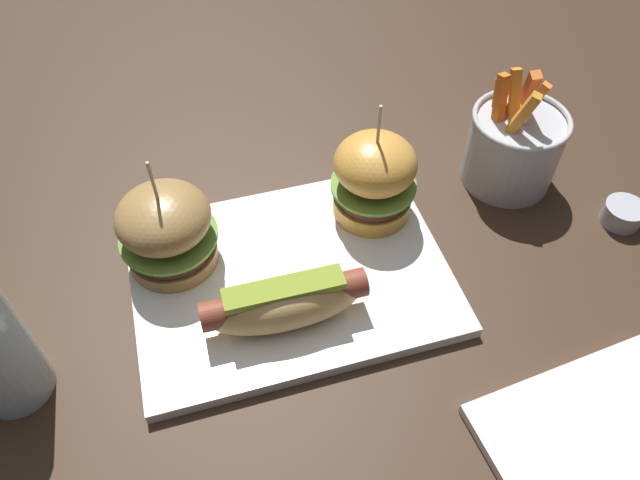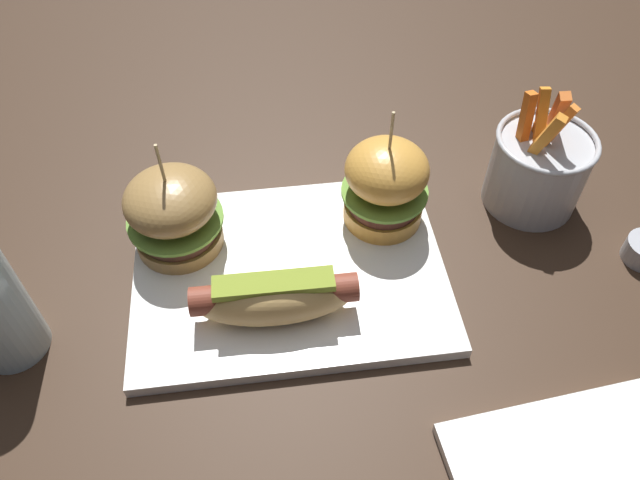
{
  "view_description": "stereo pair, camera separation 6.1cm",
  "coord_description": "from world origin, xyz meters",
  "px_view_note": "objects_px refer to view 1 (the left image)",
  "views": [
    {
      "loc": [
        -0.08,
        -0.38,
        0.52
      ],
      "look_at": [
        0.03,
        0.0,
        0.05
      ],
      "focal_mm": 34.22,
      "sensor_mm": 36.0,
      "label": 1
    },
    {
      "loc": [
        -0.02,
        -0.39,
        0.52
      ],
      "look_at": [
        0.03,
        0.0,
        0.05
      ],
      "focal_mm": 34.22,
      "sensor_mm": 36.0,
      "label": 2
    }
  ],
  "objects_px": {
    "slider_right": "(374,177)",
    "side_plate": "(629,473)",
    "platter_main": "(290,276)",
    "sauce_ramekin": "(623,213)",
    "hot_dog": "(285,302)",
    "slider_left": "(167,229)",
    "fries_bucket": "(513,146)"
  },
  "relations": [
    {
      "from": "slider_right",
      "to": "side_plate",
      "type": "height_order",
      "value": "slider_right"
    },
    {
      "from": "platter_main",
      "to": "sauce_ramekin",
      "type": "relative_size",
      "value": 7.14
    },
    {
      "from": "hot_dog",
      "to": "slider_right",
      "type": "bearing_deg",
      "value": 41.62
    },
    {
      "from": "slider_left",
      "to": "fries_bucket",
      "type": "bearing_deg",
      "value": 3.92
    },
    {
      "from": "hot_dog",
      "to": "slider_right",
      "type": "xyz_separation_m",
      "value": [
        0.13,
        0.11,
        0.02
      ]
    },
    {
      "from": "slider_right",
      "to": "side_plate",
      "type": "distance_m",
      "value": 0.36
    },
    {
      "from": "slider_left",
      "to": "slider_right",
      "type": "distance_m",
      "value": 0.22
    },
    {
      "from": "hot_dog",
      "to": "side_plate",
      "type": "height_order",
      "value": "hot_dog"
    },
    {
      "from": "side_plate",
      "to": "slider_right",
      "type": "bearing_deg",
      "value": 108.02
    },
    {
      "from": "slider_left",
      "to": "fries_bucket",
      "type": "xyz_separation_m",
      "value": [
        0.4,
        0.03,
        -0.01
      ]
    },
    {
      "from": "hot_dog",
      "to": "slider_left",
      "type": "relative_size",
      "value": 1.17
    },
    {
      "from": "fries_bucket",
      "to": "side_plate",
      "type": "bearing_deg",
      "value": -100.98
    },
    {
      "from": "slider_left",
      "to": "sauce_ramekin",
      "type": "relative_size",
      "value": 3.02
    },
    {
      "from": "hot_dog",
      "to": "sauce_ramekin",
      "type": "height_order",
      "value": "hot_dog"
    },
    {
      "from": "slider_left",
      "to": "sauce_ramekin",
      "type": "xyz_separation_m",
      "value": [
        0.49,
        -0.08,
        -0.05
      ]
    },
    {
      "from": "slider_right",
      "to": "side_plate",
      "type": "xyz_separation_m",
      "value": [
        0.11,
        -0.34,
        -0.06
      ]
    },
    {
      "from": "slider_left",
      "to": "side_plate",
      "type": "bearing_deg",
      "value": -44.65
    },
    {
      "from": "fries_bucket",
      "to": "sauce_ramekin",
      "type": "distance_m",
      "value": 0.14
    },
    {
      "from": "hot_dog",
      "to": "slider_left",
      "type": "height_order",
      "value": "slider_left"
    },
    {
      "from": "slider_right",
      "to": "platter_main",
      "type": "bearing_deg",
      "value": -151.5
    },
    {
      "from": "fries_bucket",
      "to": "hot_dog",
      "type": "bearing_deg",
      "value": -156.61
    },
    {
      "from": "platter_main",
      "to": "sauce_ramekin",
      "type": "bearing_deg",
      "value": -3.61
    },
    {
      "from": "slider_right",
      "to": "side_plate",
      "type": "relative_size",
      "value": 0.71
    },
    {
      "from": "slider_right",
      "to": "hot_dog",
      "type": "bearing_deg",
      "value": -138.38
    },
    {
      "from": "platter_main",
      "to": "sauce_ramekin",
      "type": "xyz_separation_m",
      "value": [
        0.38,
        -0.02,
        0.01
      ]
    },
    {
      "from": "hot_dog",
      "to": "side_plate",
      "type": "relative_size",
      "value": 0.78
    },
    {
      "from": "slider_right",
      "to": "sauce_ramekin",
      "type": "distance_m",
      "value": 0.29
    },
    {
      "from": "slider_left",
      "to": "slider_right",
      "type": "bearing_deg",
      "value": 2.2
    },
    {
      "from": "platter_main",
      "to": "fries_bucket",
      "type": "distance_m",
      "value": 0.3
    },
    {
      "from": "platter_main",
      "to": "slider_right",
      "type": "bearing_deg",
      "value": 28.5
    },
    {
      "from": "fries_bucket",
      "to": "slider_left",
      "type": "bearing_deg",
      "value": -176.08
    },
    {
      "from": "platter_main",
      "to": "hot_dog",
      "type": "distance_m",
      "value": 0.07
    }
  ]
}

